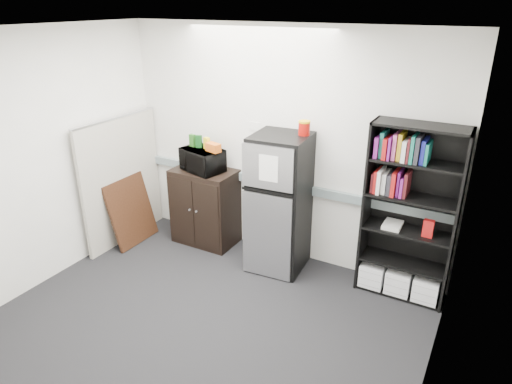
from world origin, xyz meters
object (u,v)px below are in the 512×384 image
(cabinet, at_px, (205,206))
(refrigerator, at_px, (279,204))
(bookshelf, at_px, (409,216))
(microwave, at_px, (202,160))
(cubicle_partition, at_px, (122,180))

(cabinet, xyz_separation_m, refrigerator, (1.08, -0.08, 0.31))
(bookshelf, distance_m, refrigerator, 1.40)
(cabinet, height_order, refrigerator, refrigerator)
(microwave, relative_size, refrigerator, 0.32)
(microwave, bearing_deg, cubicle_partition, -143.82)
(bookshelf, xyz_separation_m, microwave, (-2.47, -0.08, 0.20))
(cabinet, relative_size, microwave, 1.93)
(microwave, height_order, refrigerator, refrigerator)
(cubicle_partition, height_order, refrigerator, cubicle_partition)
(microwave, xyz_separation_m, refrigerator, (1.08, -0.06, -0.32))
(bookshelf, relative_size, cubicle_partition, 1.14)
(cubicle_partition, xyz_separation_m, refrigerator, (2.05, 0.34, -0.02))
(bookshelf, bearing_deg, cubicle_partition, -171.94)
(cubicle_partition, distance_m, cabinet, 1.10)
(cubicle_partition, xyz_separation_m, microwave, (0.96, 0.40, 0.31))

